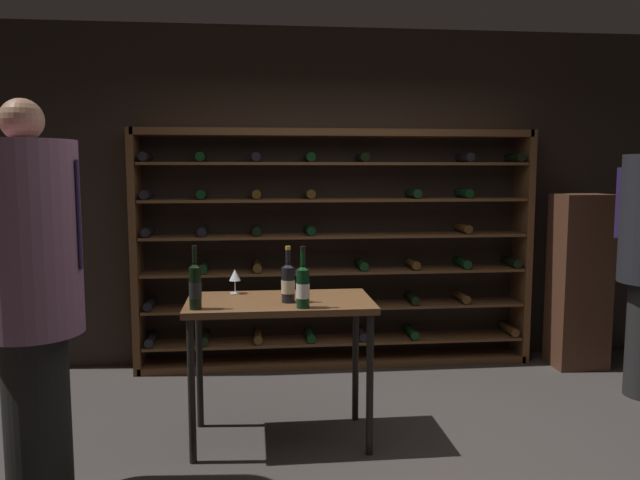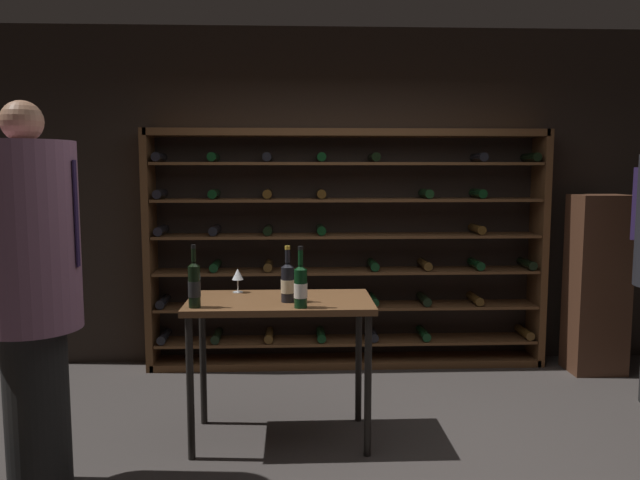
% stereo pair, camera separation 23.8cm
% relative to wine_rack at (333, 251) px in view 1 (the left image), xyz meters
% --- Properties ---
extents(ground_plane, '(10.07, 10.07, 0.00)m').
position_rel_wine_rack_xyz_m(ground_plane, '(-0.03, -1.82, -1.01)').
color(ground_plane, '#383330').
extents(back_wall, '(5.86, 0.10, 2.93)m').
position_rel_wine_rack_xyz_m(back_wall, '(-0.03, 0.21, 0.45)').
color(back_wall, black).
rests_on(back_wall, ground).
extents(wine_rack, '(3.43, 0.32, 2.05)m').
position_rel_wine_rack_xyz_m(wine_rack, '(0.00, 0.00, 0.00)').
color(wine_rack, brown).
rests_on(wine_rack, ground).
extents(tasting_table, '(1.15, 0.62, 0.91)m').
position_rel_wine_rack_xyz_m(tasting_table, '(-0.53, -1.49, -0.21)').
color(tasting_table, brown).
rests_on(tasting_table, ground).
extents(person_bystander_red_print, '(0.51, 0.50, 2.05)m').
position_rel_wine_rack_xyz_m(person_bystander_red_print, '(-1.79, -2.09, 0.12)').
color(person_bystander_red_print, black).
rests_on(person_bystander_red_print, ground).
extents(display_cabinet, '(0.44, 0.36, 1.50)m').
position_rel_wine_rack_xyz_m(display_cabinet, '(2.11, -0.26, -0.26)').
color(display_cabinet, '#4C2D1E').
rests_on(display_cabinet, ground).
extents(wine_bottle_amber_reserve, '(0.08, 0.08, 0.35)m').
position_rel_wine_rack_xyz_m(wine_bottle_amber_reserve, '(-0.48, -1.57, 0.02)').
color(wine_bottle_amber_reserve, black).
rests_on(wine_bottle_amber_reserve, tasting_table).
extents(wine_bottle_red_label, '(0.07, 0.07, 0.37)m').
position_rel_wine_rack_xyz_m(wine_bottle_red_label, '(-1.02, -1.70, 0.03)').
color(wine_bottle_red_label, black).
rests_on(wine_bottle_red_label, tasting_table).
extents(wine_bottle_gold_foil, '(0.08, 0.08, 0.36)m').
position_rel_wine_rack_xyz_m(wine_bottle_gold_foil, '(-0.40, -1.73, 0.02)').
color(wine_bottle_gold_foil, black).
rests_on(wine_bottle_gold_foil, tasting_table).
extents(wine_glass_stemmed_left, '(0.08, 0.08, 0.16)m').
position_rel_wine_rack_xyz_m(wine_glass_stemmed_left, '(-0.81, -1.26, 0.01)').
color(wine_glass_stemmed_left, silver).
rests_on(wine_glass_stemmed_left, tasting_table).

